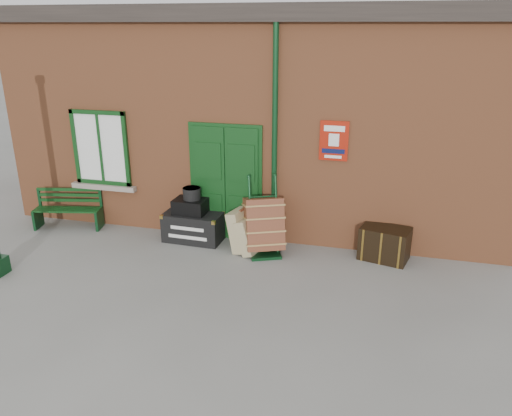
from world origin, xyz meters
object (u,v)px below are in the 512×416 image
(bench, at_px, (69,208))
(dark_trunk, at_px, (385,243))
(porter_trolley, at_px, (264,225))
(houdini_trunk, at_px, (194,227))

(bench, distance_m, dark_trunk, 6.34)
(bench, xyz_separation_m, dark_trunk, (6.34, 0.07, -0.12))
(bench, height_order, porter_trolley, porter_trolley)
(houdini_trunk, height_order, dark_trunk, dark_trunk)
(houdini_trunk, bearing_deg, dark_trunk, 2.90)
(houdini_trunk, distance_m, porter_trolley, 1.49)
(bench, distance_m, houdini_trunk, 2.74)
(bench, xyz_separation_m, porter_trolley, (4.19, -0.20, 0.13))
(houdini_trunk, xyz_separation_m, dark_trunk, (3.60, 0.07, 0.02))
(bench, xyz_separation_m, houdini_trunk, (2.74, 0.00, -0.14))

